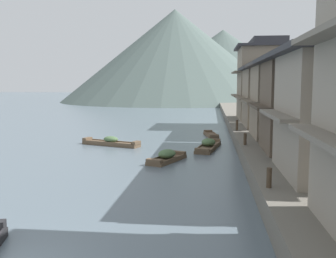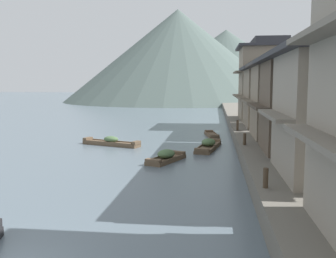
# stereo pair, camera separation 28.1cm
# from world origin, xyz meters

# --- Properties ---
(riverbank_right) EXTENTS (18.00, 110.00, 0.92)m
(riverbank_right) POSITION_xyz_m (16.22, 30.00, 0.46)
(riverbank_right) COLOR #6B665B
(riverbank_right) RESTS_ON ground
(boat_moored_nearest) EXTENTS (1.49, 3.74, 0.38)m
(boat_moored_nearest) POSITION_xyz_m (5.40, 27.20, 0.13)
(boat_moored_nearest) COLOR brown
(boat_moored_nearest) RESTS_ON ground
(boat_moored_second) EXTENTS (2.01, 5.25, 0.79)m
(boat_moored_second) POSITION_xyz_m (5.21, 20.19, 0.27)
(boat_moored_second) COLOR brown
(boat_moored_second) RESTS_ON ground
(boat_moored_third) EXTENTS (2.32, 3.59, 0.76)m
(boat_moored_third) POSITION_xyz_m (2.65, 15.14, 0.29)
(boat_moored_third) COLOR brown
(boat_moored_third) RESTS_ON ground
(boat_moored_far) EXTENTS (4.99, 2.64, 0.74)m
(boat_moored_far) POSITION_xyz_m (-2.46, 20.91, 0.25)
(boat_moored_far) COLOR brown
(boat_moored_far) RESTS_ON ground
(house_waterfront_tall) EXTENTS (6.35, 5.69, 6.14)m
(house_waterfront_tall) POSITION_xyz_m (11.07, 14.59, 3.93)
(house_waterfront_tall) COLOR brown
(house_waterfront_tall) RESTS_ON riverbank_right
(house_waterfront_narrow) EXTENTS (6.62, 6.28, 6.14)m
(house_waterfront_narrow) POSITION_xyz_m (11.20, 20.64, 3.93)
(house_waterfront_narrow) COLOR gray
(house_waterfront_narrow) RESTS_ON riverbank_right
(house_waterfront_far) EXTENTS (5.59, 7.40, 6.14)m
(house_waterfront_far) POSITION_xyz_m (10.69, 28.00, 3.92)
(house_waterfront_far) COLOR gray
(house_waterfront_far) RESTS_ON riverbank_right
(house_waterfront_end) EXTENTS (6.95, 7.61, 8.74)m
(house_waterfront_end) POSITION_xyz_m (11.36, 35.76, 5.21)
(house_waterfront_end) COLOR gray
(house_waterfront_end) RESTS_ON riverbank_right
(mooring_post_dock_near) EXTENTS (0.20, 0.20, 0.77)m
(mooring_post_dock_near) POSITION_xyz_m (7.57, 6.16, 1.30)
(mooring_post_dock_near) COLOR #473828
(mooring_post_dock_near) RESTS_ON riverbank_right
(mooring_post_dock_mid) EXTENTS (0.20, 0.20, 0.76)m
(mooring_post_dock_mid) POSITION_xyz_m (7.57, 16.56, 1.30)
(mooring_post_dock_mid) COLOR #473828
(mooring_post_dock_mid) RESTS_ON riverbank_right
(mooring_post_dock_far) EXTENTS (0.20, 0.20, 0.88)m
(mooring_post_dock_far) POSITION_xyz_m (7.57, 24.37, 1.36)
(mooring_post_dock_far) COLOR #473828
(mooring_post_dock_far) RESTS_ON riverbank_right
(hill_far_west) EXTENTS (61.70, 61.70, 24.82)m
(hill_far_west) POSITION_xyz_m (-4.51, 98.37, 12.41)
(hill_far_west) COLOR #4C5B56
(hill_far_west) RESTS_ON ground
(hill_far_centre) EXTENTS (63.56, 63.56, 21.96)m
(hill_far_centre) POSITION_xyz_m (9.09, 119.01, 10.98)
(hill_far_centre) COLOR #4C5B56
(hill_far_centre) RESTS_ON ground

